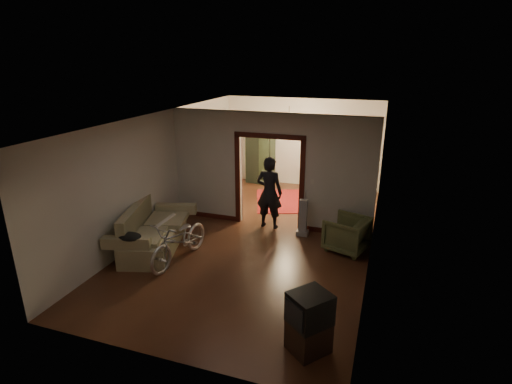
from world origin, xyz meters
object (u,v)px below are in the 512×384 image
at_px(person, 269,193).
at_px(sofa, 154,227).
at_px(bicycle, 180,240).
at_px(armchair, 347,234).
at_px(locker, 260,157).
at_px(desk, 331,181).

bearing_deg(person, sofa, 45.95).
relative_size(bicycle, person, 1.00).
distance_m(armchair, locker, 5.30).
height_order(person, desk, person).
height_order(bicycle, armchair, bicycle).
relative_size(sofa, locker, 1.23).
bearing_deg(person, locker, -65.57).
bearing_deg(locker, bicycle, -74.73).
height_order(sofa, armchair, sofa).
height_order(sofa, locker, locker).
distance_m(sofa, locker, 5.40).
distance_m(person, desk, 3.34).
xyz_separation_m(person, locker, (-1.35, 3.44, -0.03)).
bearing_deg(locker, person, -54.63).
bearing_deg(armchair, bicycle, -45.52).
bearing_deg(sofa, armchair, 0.92).
relative_size(person, locker, 1.03).
distance_m(sofa, armchair, 4.19).
distance_m(bicycle, locker, 5.72).
xyz_separation_m(bicycle, armchair, (3.17, 1.59, -0.09)).
xyz_separation_m(person, desk, (1.03, 3.14, -0.53)).
distance_m(sofa, bicycle, 0.90).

